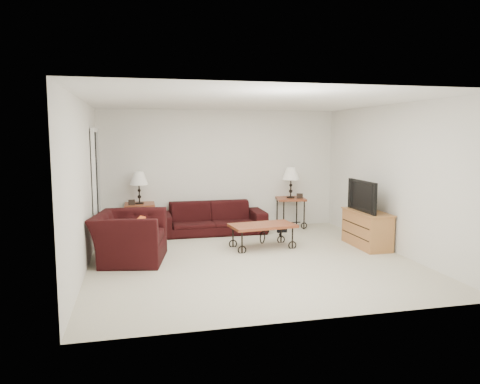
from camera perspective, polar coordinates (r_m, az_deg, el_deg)
name	(u,v)px	position (r m, az deg, el deg)	size (l,w,h in m)	color
ground	(250,259)	(7.34, 1.25, -8.44)	(5.00, 5.00, 0.00)	beige
wall_back	(221,170)	(9.54, -2.45, 2.81)	(5.00, 0.02, 2.50)	silver
wall_front	(310,206)	(4.75, 8.79, -1.72)	(5.00, 0.02, 2.50)	silver
wall_left	(83,186)	(6.93, -19.18, 0.76)	(0.02, 5.00, 2.50)	silver
wall_right	(392,178)	(8.10, 18.69, 1.65)	(0.02, 5.00, 2.50)	silver
ceiling	(250,101)	(7.09, 1.31, 11.41)	(5.00, 5.00, 0.00)	white
doorway	(96,188)	(8.58, -17.78, 0.44)	(0.08, 0.94, 2.04)	black
sofa	(212,218)	(9.14, -3.59, -3.30)	(2.16, 0.84, 0.63)	black
side_table_left	(140,219)	(9.20, -12.52, -3.39)	(0.58, 0.58, 0.63)	brown
side_table_right	(290,213)	(9.75, 6.39, -2.62)	(0.60, 0.60, 0.65)	brown
lamp_left	(139,188)	(9.11, -12.63, 0.52)	(0.36, 0.36, 0.63)	black
lamp_right	(291,183)	(9.66, 6.44, 1.19)	(0.37, 0.37, 0.65)	black
photo_frame_left	(132,202)	(8.99, -13.53, -1.28)	(0.13, 0.02, 0.11)	black
photo_frame_right	(300,196)	(9.60, 7.56, -0.49)	(0.13, 0.02, 0.11)	black
coffee_table	(263,236)	(8.00, 2.86, -5.58)	(1.12, 0.61, 0.42)	brown
armchair	(130,237)	(7.34, -13.77, -5.55)	(1.18, 1.04, 0.77)	black
throw_pillow	(139,229)	(7.27, -12.62, -4.56)	(0.35, 0.09, 0.35)	#DA511B
tv_stand	(367,229)	(8.36, 15.72, -4.51)	(0.44, 1.07, 0.64)	#A5753D
television	(367,196)	(8.26, 15.74, -0.47)	(0.96, 0.13, 0.55)	black
backpack	(280,227)	(8.92, 5.11, -4.37)	(0.30, 0.23, 0.39)	black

